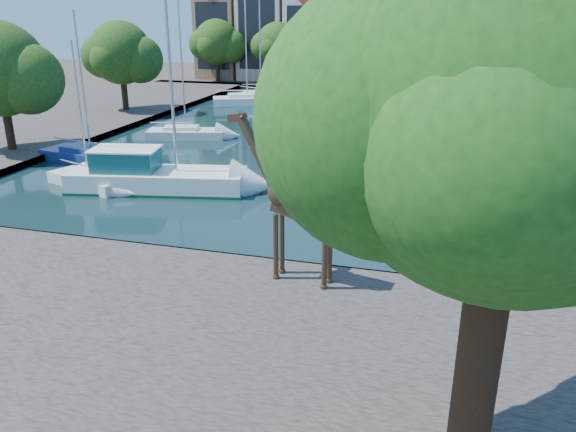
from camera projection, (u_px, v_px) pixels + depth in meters
name	position (u px, v px, depth m)	size (l,w,h in m)	color
ground	(253.00, 267.00, 21.37)	(160.00, 160.00, 0.00)	#38332B
water_basin	(354.00, 137.00, 43.05)	(38.00, 50.00, 0.08)	black
near_quay	(168.00, 368.00, 14.96)	(50.00, 14.00, 0.50)	#4A4440
far_quay	(394.00, 84.00, 71.90)	(60.00, 16.00, 0.50)	#4A4440
left_quay	(72.00, 118.00, 49.26)	(14.00, 52.00, 0.50)	#4A4440
plane_tree	(520.00, 117.00, 8.66)	(8.32, 6.40, 10.62)	#332114
townhouse_west_end	(225.00, 24.00, 75.21)	(5.44, 9.18, 14.93)	#8C6B4C
townhouse_west_mid	(267.00, 17.00, 73.40)	(5.94, 9.18, 16.79)	beige
townhouse_west_inner	(316.00, 25.00, 72.07)	(6.43, 9.18, 15.15)	beige
townhouse_center	(366.00, 17.00, 70.08)	(5.44, 9.18, 16.93)	brown
townhouse_east_inner	(415.00, 22.00, 68.80)	(5.94, 9.18, 15.79)	tan
townhouse_east_mid	(471.00, 19.00, 67.03)	(6.43, 9.18, 16.65)	#BFB5A3
townhouse_east_end	(527.00, 29.00, 65.75)	(5.44, 9.18, 14.43)	brown
far_tree_far_west	(217.00, 43.00, 70.72)	(7.28, 5.60, 7.68)	#332114
far_tree_west	(278.00, 45.00, 68.75)	(6.76, 5.20, 7.36)	#332114
far_tree_mid_west	(343.00, 45.00, 66.66)	(7.80, 6.00, 8.00)	#332114
far_tree_mid_east	(411.00, 47.00, 64.71)	(7.02, 5.40, 7.52)	#332114
far_tree_east	(484.00, 47.00, 62.66)	(7.54, 5.80, 7.84)	#332114
far_tree_far_east	(561.00, 50.00, 60.71)	(6.76, 5.20, 7.36)	#332114
side_tree_left_near	(1.00, 72.00, 35.56)	(7.80, 6.00, 8.20)	#332114
side_tree_left_far	(122.00, 55.00, 50.31)	(7.28, 5.60, 7.88)	#332114
giraffe_statue	(296.00, 203.00, 18.42)	(3.92, 1.04, 5.60)	#3E2E1F
motorsailer	(152.00, 174.00, 29.98)	(9.68, 4.49, 11.39)	white
sailboat_left_a	(89.00, 178.00, 30.76)	(5.41, 3.39, 7.70)	silver
sailboat_left_b	(91.00, 154.00, 35.76)	(7.08, 3.57, 9.18)	navy
sailboat_left_c	(186.00, 132.00, 42.24)	(6.03, 3.35, 10.36)	silver
sailboat_left_d	(261.00, 97.00, 58.17)	(6.67, 4.51, 10.88)	white
sailboat_left_e	(247.00, 99.00, 56.92)	(7.31, 4.93, 12.62)	white
sailboat_right_b	(537.00, 139.00, 39.44)	(8.07, 5.05, 12.93)	navy
sailboat_right_c	(531.00, 119.00, 46.92)	(6.47, 3.37, 9.94)	silver
sailboat_right_d	(542.00, 111.00, 50.77)	(4.70, 2.24, 7.05)	white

